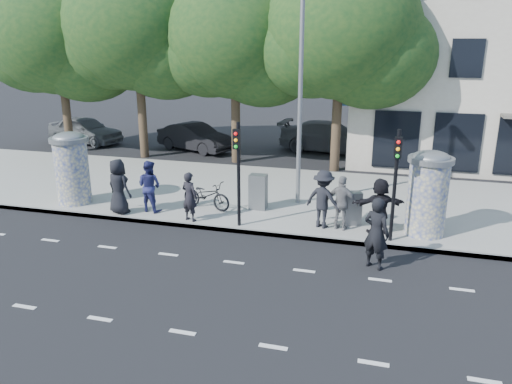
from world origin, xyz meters
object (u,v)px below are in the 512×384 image
(traffic_pole_far, at_px, (396,175))
(ped_e, at_px, (342,203))
(ped_a, at_px, (119,186))
(ad_column_left, at_px, (72,166))
(car_left, at_px, (85,130))
(ped_b, at_px, (190,197))
(street_lamp, at_px, (300,75))
(traffic_pole_near, at_px, (238,164))
(ped_d, at_px, (323,199))
(car_right, at_px, (330,137))
(cabinet_left, at_px, (258,192))
(cabinet_right, at_px, (353,208))
(bicycle, at_px, (206,195))
(ad_column_right, at_px, (428,191))
(car_mid, at_px, (195,137))
(man_road, at_px, (376,233))
(ped_c, at_px, (149,186))
(ped_f, at_px, (379,206))

(traffic_pole_far, bearing_deg, ped_e, 159.29)
(ped_a, bearing_deg, ad_column_left, 3.62)
(ped_a, relative_size, car_left, 0.41)
(ped_b, bearing_deg, street_lamp, -118.89)
(traffic_pole_near, xyz_separation_m, ped_d, (2.65, 0.64, -1.14))
(ped_a, height_order, car_right, ped_a)
(cabinet_left, xyz_separation_m, cabinet_right, (3.39, -0.68, -0.08))
(bicycle, height_order, car_left, car_left)
(car_right, bearing_deg, car_left, 101.94)
(ad_column_right, distance_m, car_mid, 15.37)
(man_road, distance_m, car_right, 14.60)
(ped_d, distance_m, bicycle, 4.35)
(ped_c, height_order, car_left, ped_c)
(ad_column_left, xyz_separation_m, car_left, (-6.34, 10.30, -0.74))
(ped_a, distance_m, ped_c, 1.05)
(street_lamp, height_order, car_right, street_lamp)
(ad_column_left, height_order, car_right, ad_column_left)
(ad_column_right, bearing_deg, ped_f, -166.76)
(ped_e, bearing_deg, car_mid, -34.65)
(ped_e, xyz_separation_m, car_mid, (-9.15, 10.26, -0.28))
(cabinet_left, bearing_deg, ped_d, -24.83)
(ped_f, relative_size, car_right, 0.32)
(cabinet_right, relative_size, car_right, 0.20)
(bicycle, bearing_deg, ped_d, -85.90)
(ped_d, bearing_deg, traffic_pole_far, -175.78)
(ad_column_left, xyz_separation_m, cabinet_left, (6.77, 1.11, -0.75))
(cabinet_left, height_order, car_right, car_right)
(car_left, bearing_deg, ped_d, -112.26)
(ped_f, xyz_separation_m, man_road, (0.00, -2.24, -0.03))
(ped_c, relative_size, ped_f, 1.02)
(traffic_pole_near, relative_size, ped_a, 1.76)
(traffic_pole_near, xyz_separation_m, car_mid, (-5.90, 10.85, -1.48))
(ad_column_left, relative_size, car_mid, 0.58)
(ad_column_right, bearing_deg, bicycle, 176.65)
(street_lamp, distance_m, man_road, 6.61)
(traffic_pole_far, distance_m, car_left, 20.92)
(cabinet_right, distance_m, car_left, 19.22)
(car_left, height_order, car_mid, car_left)
(ad_column_right, distance_m, ped_b, 7.59)
(traffic_pole_near, bearing_deg, street_lamp, 63.77)
(car_right, bearing_deg, man_road, -162.47)
(ped_d, relative_size, man_road, 0.94)
(ped_d, distance_m, ped_e, 0.61)
(traffic_pole_far, bearing_deg, ped_d, 163.48)
(car_mid, bearing_deg, ad_column_right, -108.23)
(traffic_pole_far, relative_size, car_right, 0.61)
(ad_column_right, bearing_deg, traffic_pole_near, -171.11)
(car_left, bearing_deg, ped_b, -122.93)
(traffic_pole_far, distance_m, ped_a, 9.24)
(ped_c, distance_m, ped_d, 6.10)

